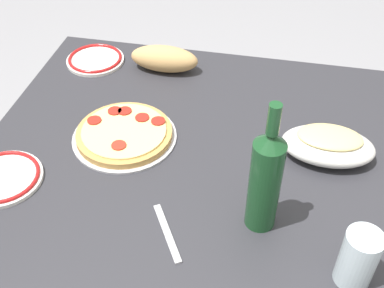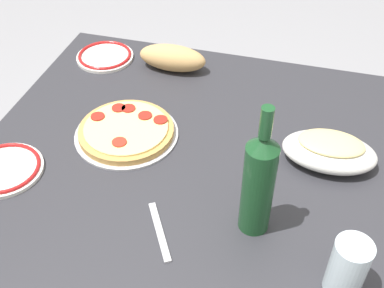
# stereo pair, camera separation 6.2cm
# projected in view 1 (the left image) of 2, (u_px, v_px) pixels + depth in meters

# --- Properties ---
(dining_table) EXTENTS (1.13, 1.02, 0.76)m
(dining_table) POSITION_uv_depth(u_px,v_px,m) (192.00, 185.00, 1.38)
(dining_table) COLOR #2D2D33
(dining_table) RESTS_ON ground
(pepperoni_pizza) EXTENTS (0.29, 0.29, 0.03)m
(pepperoni_pizza) POSITION_uv_depth(u_px,v_px,m) (124.00, 134.00, 1.33)
(pepperoni_pizza) COLOR #B7B7BC
(pepperoni_pizza) RESTS_ON dining_table
(baked_pasta_dish) EXTENTS (0.24, 0.15, 0.08)m
(baked_pasta_dish) POSITION_uv_depth(u_px,v_px,m) (328.00, 144.00, 1.26)
(baked_pasta_dish) COLOR white
(baked_pasta_dish) RESTS_ON dining_table
(wine_bottle) EXTENTS (0.07, 0.07, 0.34)m
(wine_bottle) POSITION_uv_depth(u_px,v_px,m) (265.00, 179.00, 1.03)
(wine_bottle) COLOR #194723
(wine_bottle) RESTS_ON dining_table
(water_glass) EXTENTS (0.08, 0.08, 0.14)m
(water_glass) POSITION_uv_depth(u_px,v_px,m) (358.00, 258.00, 0.97)
(water_glass) COLOR silver
(water_glass) RESTS_ON dining_table
(side_plate_near) EXTENTS (0.20, 0.20, 0.02)m
(side_plate_near) POSITION_uv_depth(u_px,v_px,m) (3.00, 178.00, 1.22)
(side_plate_near) COLOR white
(side_plate_near) RESTS_ON dining_table
(side_plate_far) EXTENTS (0.19, 0.19, 0.02)m
(side_plate_far) POSITION_uv_depth(u_px,v_px,m) (95.00, 59.00, 1.62)
(side_plate_far) COLOR white
(side_plate_far) RESTS_ON dining_table
(bread_loaf) EXTENTS (0.22, 0.09, 0.08)m
(bread_loaf) POSITION_uv_depth(u_px,v_px,m) (164.00, 59.00, 1.57)
(bread_loaf) COLOR tan
(bread_loaf) RESTS_ON dining_table
(fork_left) EXTENTS (0.10, 0.15, 0.00)m
(fork_left) POSITION_uv_depth(u_px,v_px,m) (166.00, 233.00, 1.10)
(fork_left) COLOR #B7B7BC
(fork_left) RESTS_ON dining_table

